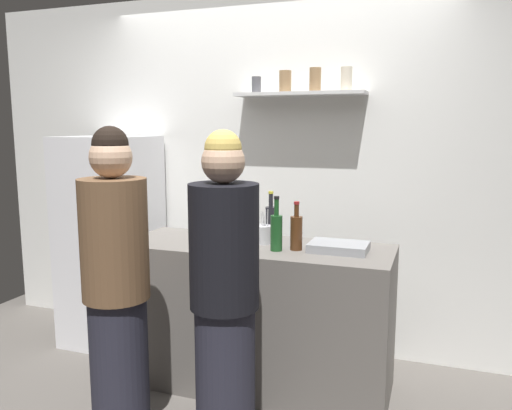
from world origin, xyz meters
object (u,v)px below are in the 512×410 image
Objects in this scene: utensil_holder at (263,234)px; wine_bottle_amber_glass at (296,232)px; refrigerator at (111,240)px; baking_pan at (339,247)px; wine_bottle_green_glass at (276,231)px; wine_bottle_dark_glass at (271,221)px; wine_bottle_pale_glass at (239,224)px; person_blonde at (225,300)px; person_brown_jacket at (116,291)px; water_bottle_plastic at (204,220)px.

wine_bottle_amber_glass reaches higher than utensil_holder.
refrigerator reaches higher than baking_pan.
utensil_holder is at bearing 158.62° from wine_bottle_amber_glass.
wine_bottle_green_glass is (1.45, -0.41, 0.25)m from refrigerator.
wine_bottle_green_glass reaches higher than utensil_holder.
wine_bottle_dark_glass is (-0.49, 0.20, 0.09)m from baking_pan.
person_blonde is (0.19, -0.68, -0.24)m from wine_bottle_pale_glass.
baking_pan is 0.26m from wine_bottle_amber_glass.
wine_bottle_pale_glass is at bearing -15.86° from refrigerator.
refrigerator reaches higher than utensil_holder.
wine_bottle_pale_glass is 0.74m from person_blonde.
wine_bottle_pale_glass reaches higher than wine_bottle_dark_glass.
refrigerator is 5.42× the size of wine_bottle_amber_glass.
person_brown_jacket reaches higher than wine_bottle_dark_glass.
wine_bottle_green_glass is at bearing 161.50° from person_brown_jacket.
wine_bottle_dark_glass is at bearing -4.22° from refrigerator.
wine_bottle_pale_glass is 0.88m from person_brown_jacket.
wine_bottle_pale_glass is at bearing -148.03° from utensil_holder.
utensil_holder is 0.27m from wine_bottle_amber_glass.
wine_bottle_amber_glass is 0.18× the size of person_blonde.
refrigerator is at bearing -83.23° from person_blonde.
person_blonde is (0.06, -0.76, -0.17)m from utensil_holder.
utensil_holder is 0.67× the size of wine_bottle_pale_glass.
person_brown_jacket is (0.81, -1.10, 0.03)m from refrigerator.
person_blonde is at bearing -36.47° from refrigerator.
baking_pan is 1.28m from person_brown_jacket.
person_brown_jacket is at bearing -141.09° from baking_pan.
person_blonde is at bearing -85.39° from utensil_holder.
utensil_holder is 0.14× the size of person_blonde.
baking_pan is 0.62m from wine_bottle_pale_glass.
wine_bottle_dark_glass is (-0.14, 0.31, -0.00)m from wine_bottle_green_glass.
wine_bottle_dark_glass is at bearing -133.01° from person_blonde.
utensil_holder is at bearing -132.15° from person_blonde.
person_brown_jacket is (-0.50, -1.00, -0.22)m from wine_bottle_dark_glass.
person_brown_jacket is (-0.38, -0.76, -0.23)m from wine_bottle_pale_glass.
wine_bottle_green_glass is 0.98× the size of wine_bottle_pale_glass.
refrigerator is 1.61m from wine_bottle_amber_glass.
utensil_holder is (-0.49, 0.04, 0.03)m from baking_pan.
wine_bottle_pale_glass is at bearing 164.60° from wine_bottle_green_glass.
utensil_holder is at bearing 173.46° from person_brown_jacket.
wine_bottle_amber_glass is (-0.24, -0.05, 0.09)m from baking_pan.
wine_bottle_amber_glass is (0.24, -0.10, 0.05)m from utensil_holder.
wine_bottle_pale_glass is (-0.61, -0.04, 0.10)m from baking_pan.
refrigerator is 5.05× the size of wine_bottle_dark_glass.
water_bottle_plastic is (0.83, -0.08, 0.22)m from refrigerator.
wine_bottle_green_glass is 1.04× the size of wine_bottle_dark_glass.
wine_bottle_green_glass is (-0.11, -0.06, 0.01)m from wine_bottle_amber_glass.
wine_bottle_pale_glass is at bearing -176.66° from baking_pan.
wine_bottle_green_glass is 0.97m from person_brown_jacket.
wine_bottle_pale_glass is 1.61× the size of water_bottle_plastic.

